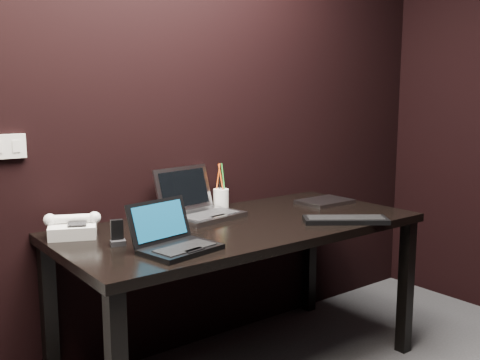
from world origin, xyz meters
TOP-DOWN VIEW (x-y plane):
  - wall_back at (0.00, 1.80)m, footprint 4.00×0.00m
  - wall_switch at (-0.62, 1.79)m, footprint 0.15×0.02m
  - desk at (0.30, 1.40)m, footprint 1.70×0.80m
  - netbook at (-0.18, 1.20)m, footprint 0.33×0.30m
  - silver_laptop at (0.21, 1.62)m, footprint 0.39×0.37m
  - ext_keyboard at (0.69, 1.11)m, footprint 0.39×0.34m
  - closed_laptop at (0.95, 1.49)m, footprint 0.28×0.20m
  - desk_phone at (-0.42, 1.63)m, footprint 0.24×0.24m
  - mobile_phone at (-0.32, 1.40)m, footprint 0.07×0.06m
  - pen_cup at (0.42, 1.73)m, footprint 0.08×0.08m

SIDE VIEW (x-z plane):
  - desk at x=0.30m, z-range 0.29..1.03m
  - closed_laptop at x=0.95m, z-range 0.74..0.76m
  - ext_keyboard at x=0.69m, z-range 0.74..0.76m
  - netbook at x=-0.18m, z-range 0.69..0.87m
  - mobile_phone at x=-0.32m, z-range 0.73..0.83m
  - desk_phone at x=-0.42m, z-range 0.72..0.84m
  - silver_laptop at x=0.21m, z-range 0.67..0.90m
  - pen_cup at x=0.42m, z-range 0.68..0.91m
  - wall_switch at x=-0.62m, z-range 1.07..1.17m
  - wall_back at x=0.00m, z-range -0.70..3.30m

